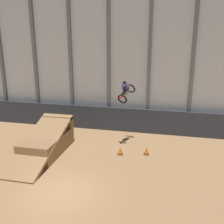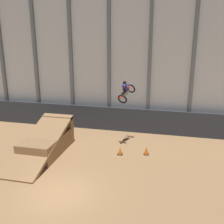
# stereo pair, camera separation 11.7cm
# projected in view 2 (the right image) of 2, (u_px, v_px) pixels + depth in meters

# --- Properties ---
(ground_plane) EXTENTS (60.00, 60.00, 0.00)m
(ground_plane) POSITION_uv_depth(u_px,v_px,m) (60.00, 194.00, 13.59)
(ground_plane) COLOR #9E754C
(arena_back_wall) EXTENTS (32.00, 0.40, 12.55)m
(arena_back_wall) POSITION_uv_depth(u_px,v_px,m) (109.00, 56.00, 21.87)
(arena_back_wall) COLOR silver
(arena_back_wall) RESTS_ON ground_plane
(lower_barrier) EXTENTS (31.36, 0.20, 2.06)m
(lower_barrier) POSITION_uv_depth(u_px,v_px,m) (108.00, 119.00, 22.62)
(lower_barrier) COLOR #2D333D
(lower_barrier) RESTS_ON ground_plane
(dirt_ramp) EXTENTS (2.33, 6.33, 2.26)m
(dirt_ramp) POSITION_uv_depth(u_px,v_px,m) (47.00, 141.00, 18.43)
(dirt_ramp) COLOR #966F48
(dirt_ramp) RESTS_ON ground_plane
(rider_bike_solo) EXTENTS (1.20, 1.90, 1.67)m
(rider_bike_solo) POSITION_uv_depth(u_px,v_px,m) (126.00, 91.00, 18.90)
(rider_bike_solo) COLOR black
(traffic_cone_near_ramp) EXTENTS (0.36, 0.36, 0.58)m
(traffic_cone_near_ramp) POSITION_uv_depth(u_px,v_px,m) (120.00, 151.00, 18.04)
(traffic_cone_near_ramp) COLOR black
(traffic_cone_near_ramp) RESTS_ON ground_plane
(traffic_cone_arena_edge) EXTENTS (0.36, 0.36, 0.58)m
(traffic_cone_arena_edge) POSITION_uv_depth(u_px,v_px,m) (146.00, 151.00, 18.05)
(traffic_cone_arena_edge) COLOR black
(traffic_cone_arena_edge) RESTS_ON ground_plane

